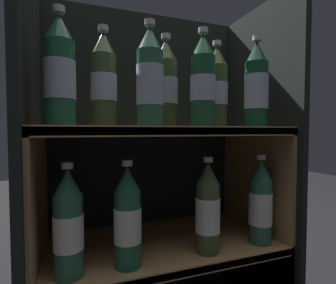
# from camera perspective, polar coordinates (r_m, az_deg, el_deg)

# --- Properties ---
(fridge_back_wall) EXTENTS (0.72, 0.02, 1.01)m
(fridge_back_wall) POSITION_cam_1_polar(r_m,az_deg,el_deg) (0.96, -4.88, -2.85)
(fridge_back_wall) COLOR black
(fridge_back_wall) RESTS_ON ground_plane
(fridge_side_left) EXTENTS (0.02, 0.39, 1.01)m
(fridge_side_left) POSITION_cam_1_polar(r_m,az_deg,el_deg) (0.75, -27.68, -4.62)
(fridge_side_left) COLOR black
(fridge_side_left) RESTS_ON ground_plane
(fridge_side_right) EXTENTS (0.02, 0.39, 1.01)m
(fridge_side_right) POSITION_cam_1_polar(r_m,az_deg,el_deg) (0.96, 19.04, -3.00)
(fridge_side_right) COLOR black
(fridge_side_right) RESTS_ON ground_plane
(shelf_lower) EXTENTS (0.68, 0.35, 0.26)m
(shelf_lower) POSITION_cam_1_polar(r_m,az_deg,el_deg) (0.86, -1.07, -23.92)
(shelf_lower) COLOR #9E7547
(shelf_lower) RESTS_ON ground_plane
(shelf_upper) EXTENTS (0.68, 0.35, 0.61)m
(shelf_upper) POSITION_cam_1_polar(r_m,az_deg,el_deg) (0.79, -1.15, -8.83)
(shelf_upper) COLOR #9E7547
(shelf_upper) RESTS_ON ground_plane
(bottle_upper_front_0) EXTENTS (0.07, 0.07, 0.26)m
(bottle_upper_front_0) POSITION_cam_1_polar(r_m,az_deg,el_deg) (0.64, -22.50, 13.64)
(bottle_upper_front_0) COLOR #1E5638
(bottle_upper_front_0) RESTS_ON shelf_upper
(bottle_upper_front_1) EXTENTS (0.07, 0.07, 0.26)m
(bottle_upper_front_1) POSITION_cam_1_polar(r_m,az_deg,el_deg) (0.67, -3.95, 13.35)
(bottle_upper_front_1) COLOR #285B42
(bottle_upper_front_1) RESTS_ON shelf_upper
(bottle_upper_front_2) EXTENTS (0.07, 0.07, 0.26)m
(bottle_upper_front_2) POSITION_cam_1_polar(r_m,az_deg,el_deg) (0.72, 7.59, 12.62)
(bottle_upper_front_2) COLOR #194C2D
(bottle_upper_front_2) RESTS_ON shelf_upper
(bottle_upper_front_3) EXTENTS (0.07, 0.07, 0.26)m
(bottle_upper_front_3) POSITION_cam_1_polar(r_m,az_deg,el_deg) (0.81, 18.66, 11.23)
(bottle_upper_front_3) COLOR #144228
(bottle_upper_front_3) RESTS_ON shelf_upper
(bottle_upper_back_0) EXTENTS (0.07, 0.07, 0.26)m
(bottle_upper_back_0) POSITION_cam_1_polar(r_m,az_deg,el_deg) (0.72, -13.79, 12.58)
(bottle_upper_back_0) COLOR #384C28
(bottle_upper_back_0) RESTS_ON shelf_upper
(bottle_upper_back_1) EXTENTS (0.07, 0.07, 0.26)m
(bottle_upper_back_1) POSITION_cam_1_polar(r_m,az_deg,el_deg) (0.76, -0.14, 12.10)
(bottle_upper_back_1) COLOR #384C28
(bottle_upper_back_1) RESTS_ON shelf_upper
(bottle_upper_back_2) EXTENTS (0.07, 0.07, 0.26)m
(bottle_upper_back_2) POSITION_cam_1_polar(r_m,az_deg,el_deg) (0.83, 10.54, 11.28)
(bottle_upper_back_2) COLOR #384C28
(bottle_upper_back_2) RESTS_ON shelf_upper
(bottle_lower_front_0) EXTENTS (0.07, 0.07, 0.26)m
(bottle_lower_front_0) POSITION_cam_1_polar(r_m,az_deg,el_deg) (0.67, -20.86, -16.64)
(bottle_lower_front_0) COLOR #285B42
(bottle_lower_front_0) RESTS_ON shelf_lower
(bottle_lower_front_1) EXTENTS (0.07, 0.07, 0.26)m
(bottle_lower_front_1) POSITION_cam_1_polar(r_m,az_deg,el_deg) (0.68, -8.78, -16.19)
(bottle_lower_front_1) COLOR #1E5638
(bottle_lower_front_1) RESTS_ON shelf_lower
(bottle_lower_front_2) EXTENTS (0.07, 0.07, 0.26)m
(bottle_lower_front_2) POSITION_cam_1_polar(r_m,az_deg,el_deg) (0.75, 8.64, -14.35)
(bottle_lower_front_2) COLOR #384C28
(bottle_lower_front_2) RESTS_ON shelf_lower
(bottle_lower_front_3) EXTENTS (0.07, 0.07, 0.26)m
(bottle_lower_front_3) POSITION_cam_1_polar(r_m,az_deg,el_deg) (0.85, 19.49, -12.51)
(bottle_lower_front_3) COLOR #285B42
(bottle_lower_front_3) RESTS_ON shelf_lower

